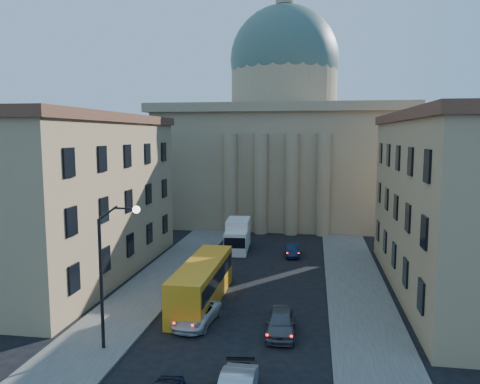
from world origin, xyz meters
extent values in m
cube|color=#52504B|center=(-8.50, 18.00, 0.07)|extent=(5.00, 60.00, 0.15)
cube|color=#52504B|center=(8.50, 18.00, 0.07)|extent=(5.00, 60.00, 0.15)
cube|color=#937B5A|center=(0.00, 56.00, 8.00)|extent=(34.00, 26.00, 16.00)
cube|color=#937B5A|center=(0.00, 56.00, 16.40)|extent=(35.50, 27.50, 1.20)
cylinder|color=#937B5A|center=(0.00, 56.00, 20.00)|extent=(16.00, 16.00, 8.00)
sphere|color=#465F52|center=(0.00, 56.00, 24.00)|extent=(16.40, 16.40, 16.40)
cube|color=#937B5A|center=(-21.00, 54.00, 5.50)|extent=(13.00, 13.00, 11.00)
cone|color=#543524|center=(-21.00, 54.00, 13.00)|extent=(26.02, 26.02, 4.00)
cube|color=#937B5A|center=(21.00, 54.00, 5.50)|extent=(13.00, 13.00, 11.00)
cone|color=#543524|center=(21.00, 54.00, 13.00)|extent=(26.02, 26.02, 4.00)
cylinder|color=#937B5A|center=(-6.00, 42.80, 6.50)|extent=(1.80, 1.80, 13.00)
cylinder|color=#937B5A|center=(-2.00, 42.80, 6.50)|extent=(1.80, 1.80, 13.00)
cylinder|color=#937B5A|center=(2.00, 42.80, 6.50)|extent=(1.80, 1.80, 13.00)
cylinder|color=#937B5A|center=(6.00, 42.80, 6.50)|extent=(1.80, 1.80, 13.00)
cube|color=#A1865E|center=(-17.00, 22.00, 7.00)|extent=(11.00, 26.00, 14.00)
cube|color=#543524|center=(-17.00, 22.00, 14.30)|extent=(11.60, 26.60, 0.80)
cube|color=#A1865E|center=(17.00, 22.00, 7.00)|extent=(11.00, 26.00, 14.00)
cube|color=#543524|center=(17.00, 22.00, 14.30)|extent=(11.60, 26.60, 0.80)
cylinder|color=black|center=(-7.50, 8.00, 4.00)|extent=(0.20, 0.20, 8.00)
cylinder|color=black|center=(-6.95, 8.00, 8.35)|extent=(1.30, 0.12, 0.96)
cylinder|color=black|center=(-5.95, 8.00, 8.65)|extent=(1.30, 0.12, 0.12)
sphere|color=white|center=(-5.20, 8.00, 8.60)|extent=(0.44, 0.44, 0.44)
imported|color=silver|center=(-2.92, 12.63, 0.68)|extent=(2.81, 5.14, 1.37)
imported|color=#4E4E53|center=(2.85, 11.92, 0.78)|extent=(2.00, 4.64, 1.56)
imported|color=black|center=(2.64, 31.76, 0.63)|extent=(1.68, 3.94, 1.26)
cube|color=orange|center=(-3.50, 16.65, 1.60)|extent=(2.62, 11.34, 3.19)
cube|color=black|center=(-3.50, 16.65, 2.11)|extent=(2.68, 10.73, 1.13)
cylinder|color=black|center=(-4.55, 12.53, 0.52)|extent=(0.31, 1.03, 1.03)
cylinder|color=black|center=(-2.48, 12.52, 0.52)|extent=(0.31, 1.03, 1.03)
cylinder|color=black|center=(-4.52, 20.77, 0.52)|extent=(0.31, 1.03, 1.03)
cylinder|color=black|center=(-2.45, 20.77, 0.52)|extent=(0.31, 1.03, 1.03)
cube|color=silver|center=(-3.38, 31.46, 1.23)|extent=(2.51, 2.61, 2.46)
cube|color=black|center=(-3.30, 30.28, 1.54)|extent=(2.26, 0.27, 1.13)
cube|color=silver|center=(-3.56, 34.22, 1.79)|extent=(2.73, 4.45, 3.17)
cylinder|color=black|center=(-4.38, 30.98, 0.46)|extent=(0.35, 0.94, 0.92)
cylinder|color=black|center=(-2.33, 31.11, 0.46)|extent=(0.35, 0.94, 0.92)
cylinder|color=black|center=(-4.64, 35.07, 0.46)|extent=(0.35, 0.94, 0.92)
cylinder|color=black|center=(-2.60, 35.20, 0.46)|extent=(0.35, 0.94, 0.92)
camera|label=1|loc=(4.78, -17.08, 12.85)|focal=35.00mm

